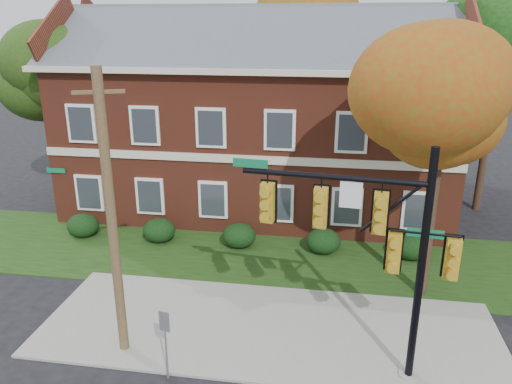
# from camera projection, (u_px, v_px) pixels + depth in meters

# --- Properties ---
(ground) EXTENTS (120.00, 120.00, 0.00)m
(ground) POSITION_uv_depth(u_px,v_px,m) (263.00, 350.00, 14.49)
(ground) COLOR black
(ground) RESTS_ON ground
(sidewalk) EXTENTS (14.00, 5.00, 0.08)m
(sidewalk) POSITION_uv_depth(u_px,v_px,m) (268.00, 329.00, 15.41)
(sidewalk) COLOR gray
(sidewalk) RESTS_ON ground
(grass_strip) EXTENTS (30.00, 6.00, 0.04)m
(grass_strip) POSITION_uv_depth(u_px,v_px,m) (285.00, 257.00, 20.08)
(grass_strip) COLOR #193811
(grass_strip) RESTS_ON ground
(apartment_building) EXTENTS (18.80, 8.80, 9.74)m
(apartment_building) POSITION_uv_depth(u_px,v_px,m) (259.00, 108.00, 24.31)
(apartment_building) COLOR maroon
(apartment_building) RESTS_ON ground
(hedge_far_left) EXTENTS (1.40, 1.26, 1.05)m
(hedge_far_left) POSITION_uv_depth(u_px,v_px,m) (83.00, 225.00, 21.91)
(hedge_far_left) COLOR black
(hedge_far_left) RESTS_ON ground
(hedge_left) EXTENTS (1.40, 1.26, 1.05)m
(hedge_left) POSITION_uv_depth(u_px,v_px,m) (159.00, 230.00, 21.39)
(hedge_left) COLOR black
(hedge_left) RESTS_ON ground
(hedge_center) EXTENTS (1.40, 1.26, 1.05)m
(hedge_center) POSITION_uv_depth(u_px,v_px,m) (239.00, 236.00, 20.87)
(hedge_center) COLOR black
(hedge_center) RESTS_ON ground
(hedge_right) EXTENTS (1.40, 1.26, 1.05)m
(hedge_right) POSITION_uv_depth(u_px,v_px,m) (323.00, 241.00, 20.35)
(hedge_right) COLOR black
(hedge_right) RESTS_ON ground
(hedge_far_right) EXTENTS (1.40, 1.26, 1.05)m
(hedge_far_right) POSITION_uv_depth(u_px,v_px,m) (412.00, 247.00, 19.82)
(hedge_far_right) COLOR black
(hedge_far_right) RESTS_ON ground
(tree_near_right) EXTENTS (4.50, 4.25, 8.58)m
(tree_near_right) POSITION_uv_depth(u_px,v_px,m) (453.00, 104.00, 15.14)
(tree_near_right) COLOR black
(tree_near_right) RESTS_ON ground
(tree_left_rear) EXTENTS (5.40, 5.10, 8.88)m
(tree_left_rear) POSITION_uv_depth(u_px,v_px,m) (57.00, 72.00, 24.17)
(tree_left_rear) COLOR black
(tree_left_rear) RESTS_ON ground
(tree_right_rear) EXTENTS (6.30, 5.95, 10.62)m
(tree_right_rear) POSITION_uv_depth(u_px,v_px,m) (510.00, 42.00, 22.40)
(tree_right_rear) COLOR black
(tree_right_rear) RESTS_ON ground
(tree_far_rear) EXTENTS (6.84, 6.46, 11.52)m
(tree_far_rear) POSITION_uv_depth(u_px,v_px,m) (300.00, 24.00, 30.17)
(tree_far_rear) COLOR black
(tree_far_rear) RESTS_ON ground
(traffic_signal) EXTENTS (5.68, 0.82, 6.36)m
(traffic_signal) POSITION_uv_depth(u_px,v_px,m) (376.00, 239.00, 12.33)
(traffic_signal) COLOR gray
(traffic_signal) RESTS_ON ground
(utility_pole) EXTENTS (1.19, 0.56, 8.05)m
(utility_pole) POSITION_uv_depth(u_px,v_px,m) (112.00, 220.00, 13.16)
(utility_pole) COLOR brown
(utility_pole) RESTS_ON ground
(sign_post) EXTENTS (0.29, 0.11, 2.04)m
(sign_post) POSITION_uv_depth(u_px,v_px,m) (165.00, 334.00, 12.91)
(sign_post) COLOR slate
(sign_post) RESTS_ON ground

